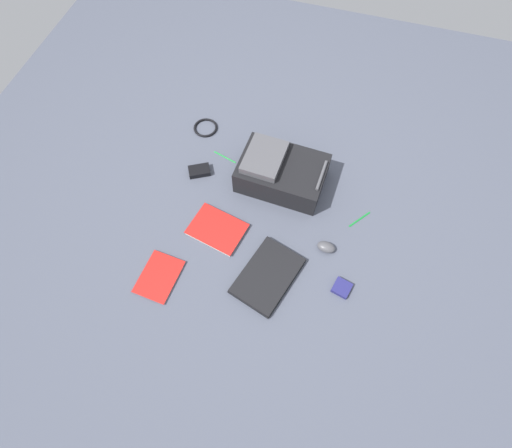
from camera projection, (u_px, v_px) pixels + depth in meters
name	position (u px, v px, depth m)	size (l,w,h in m)	color
ground_plane	(262.00, 221.00, 2.09)	(3.66, 3.66, 0.00)	#4C5160
backpack	(281.00, 172.00, 2.13)	(0.33, 0.47, 0.19)	black
laptop	(268.00, 276.00, 1.93)	(0.40, 0.32, 0.03)	black
book_blue	(217.00, 229.00, 2.05)	(0.25, 0.31, 0.02)	silver
book_comic	(159.00, 277.00, 1.94)	(0.25, 0.19, 0.01)	silver
computer_mouse	(326.00, 247.00, 1.99)	(0.06, 0.09, 0.04)	#4C4C51
cable_coil	(206.00, 128.00, 2.37)	(0.14, 0.14, 0.01)	black
power_brick	(199.00, 171.00, 2.21)	(0.07, 0.12, 0.03)	black
pen_black	(225.00, 157.00, 2.27)	(0.01, 0.01, 0.15)	#198C33
pen_blue	(360.00, 219.00, 2.09)	(0.01, 0.01, 0.14)	#198C33
earbud_pouch	(342.00, 288.00, 1.90)	(0.08, 0.08, 0.02)	navy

